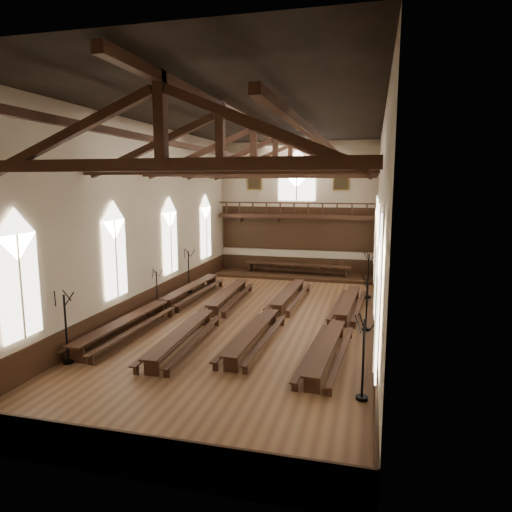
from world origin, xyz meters
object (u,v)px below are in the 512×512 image
(refectory_row_b, at_px, (209,311))
(dais, at_px, (297,275))
(candelabrum_left_mid, at_px, (157,298))
(candelabrum_left_far, at_px, (189,279))
(refectory_row_c, at_px, (274,311))
(candelabrum_right_mid, at_px, (366,314))
(refectory_row_a, at_px, (163,304))
(refectory_row_d, at_px, (340,322))
(high_table, at_px, (297,266))
(candelabrum_right_far, at_px, (368,284))
(candelabrum_right_near, at_px, (363,374))
(candelabrum_left_near, at_px, (67,342))

(refectory_row_b, xyz_separation_m, dais, (2.51, 12.19, -0.42))
(candelabrum_left_mid, distance_m, candelabrum_left_far, 4.46)
(refectory_row_c, xyz_separation_m, candelabrum_right_mid, (4.53, -0.44, 0.30))
(candelabrum_left_far, bearing_deg, refectory_row_a, -83.41)
(refectory_row_c, relative_size, candelabrum_left_mid, 6.01)
(refectory_row_a, relative_size, refectory_row_d, 1.05)
(high_table, xyz_separation_m, candelabrum_left_far, (-5.91, -6.57, 0.02))
(refectory_row_d, distance_m, candelabrum_right_mid, 1.35)
(refectory_row_c, height_order, refectory_row_d, refectory_row_c)
(refectory_row_a, relative_size, candelabrum_left_far, 5.21)
(candelabrum_right_mid, bearing_deg, high_table, 113.99)
(refectory_row_d, xyz_separation_m, candelabrum_right_mid, (1.19, 0.57, 0.31))
(refectory_row_d, relative_size, candelabrum_right_far, 4.89)
(refectory_row_b, bearing_deg, candelabrum_right_near, -41.09)
(refectory_row_c, relative_size, candelabrum_left_near, 4.85)
(candelabrum_left_mid, relative_size, candelabrum_right_mid, 0.87)
(refectory_row_b, distance_m, candelabrum_right_near, 10.22)
(refectory_row_c, height_order, candelabrum_right_near, candelabrum_right_near)
(refectory_row_d, bearing_deg, candelabrum_right_mid, 25.83)
(refectory_row_c, xyz_separation_m, refectory_row_d, (3.35, -1.01, -0.00))
(high_table, bearing_deg, candelabrum_right_near, -74.65)
(refectory_row_c, relative_size, candelabrum_left_far, 4.99)
(refectory_row_d, xyz_separation_m, candelabrum_right_far, (1.19, 7.00, 0.36))
(refectory_row_a, relative_size, candelabrum_right_mid, 5.46)
(refectory_row_c, height_order, high_table, high_table)
(high_table, xyz_separation_m, candelabrum_right_mid, (5.19, -11.66, -0.02))
(refectory_row_b, bearing_deg, refectory_row_a, 167.74)
(dais, bearing_deg, candelabrum_left_far, -131.98)
(refectory_row_d, relative_size, candelabrum_left_far, 4.98)
(refectory_row_b, bearing_deg, dais, 78.36)
(refectory_row_d, xyz_separation_m, candelabrum_left_near, (-9.91, -6.41, 0.37))
(dais, relative_size, candelabrum_left_near, 3.94)
(refectory_row_c, distance_m, high_table, 11.25)
(candelabrum_right_near, distance_m, candelabrum_right_far, 13.67)
(refectory_row_a, xyz_separation_m, candelabrum_left_far, (-0.58, 5.00, 0.29))
(high_table, xyz_separation_m, candelabrum_left_mid, (-5.91, -11.03, -0.13))
(candelabrum_left_far, height_order, candelabrum_right_far, candelabrum_right_far)
(dais, bearing_deg, refectory_row_d, -71.89)
(refectory_row_b, distance_m, refectory_row_c, 3.31)
(dais, distance_m, candelabrum_left_near, 19.58)
(candelabrum_left_mid, bearing_deg, candelabrum_right_far, 27.58)
(refectory_row_b, distance_m, high_table, 12.45)
(candelabrum_right_mid, height_order, candelabrum_right_far, candelabrum_right_far)
(refectory_row_c, bearing_deg, candelabrum_right_mid, -5.51)
(high_table, relative_size, candelabrum_right_near, 2.80)
(candelabrum_left_near, bearing_deg, refectory_row_c, 48.52)
(candelabrum_right_near, bearing_deg, candelabrum_right_mid, 90.00)
(refectory_row_a, xyz_separation_m, candelabrum_left_mid, (-0.58, 0.54, 0.15))
(refectory_row_a, bearing_deg, dais, 65.25)
(high_table, bearing_deg, refectory_row_a, -114.75)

